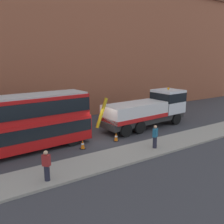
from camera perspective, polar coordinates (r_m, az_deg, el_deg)
ground_plane at (r=20.28m, az=-3.36°, el=-6.28°), size 120.00×120.00×0.00m
near_kerb at (r=16.96m, az=3.79°, el=-9.92°), size 60.00×2.80×0.15m
building_facade at (r=26.75m, az=-12.77°, el=15.59°), size 60.00×1.50×16.00m
recovery_tow_truck at (r=23.47m, az=8.72°, el=0.69°), size 10.21×3.19×3.67m
double_decker_bus at (r=17.87m, az=-22.28°, el=-2.38°), size 11.15×3.23×4.06m
pedestrian_onlooker at (r=13.53m, az=-15.28°, el=-12.26°), size 0.46×0.47×1.71m
pedestrian_bystander at (r=17.82m, az=10.18°, el=-5.84°), size 0.47×0.40×1.71m
traffic_cone_near_bus at (r=18.02m, az=-6.97°, el=-7.68°), size 0.36×0.36×0.72m
traffic_cone_midway at (r=19.52m, az=0.97°, el=-5.96°), size 0.36×0.36×0.72m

